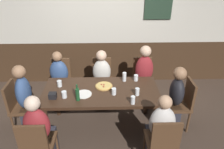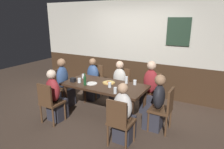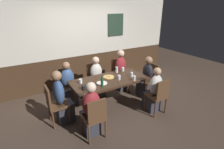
{
  "view_description": "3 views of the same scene",
  "coord_description": "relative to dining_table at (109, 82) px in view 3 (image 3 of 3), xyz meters",
  "views": [
    {
      "loc": [
        0.1,
        -2.83,
        2.55
      ],
      "look_at": [
        0.18,
        0.08,
        0.98
      ],
      "focal_mm": 34.05,
      "sensor_mm": 36.0,
      "label": 1
    },
    {
      "loc": [
        2.13,
        -3.48,
        2.14
      ],
      "look_at": [
        0.19,
        -0.0,
        0.99
      ],
      "focal_mm": 31.78,
      "sensor_mm": 36.0,
      "label": 2
    },
    {
      "loc": [
        -1.89,
        -3.27,
        2.38
      ],
      "look_at": [
        0.1,
        0.05,
        0.83
      ],
      "focal_mm": 27.61,
      "sensor_mm": 36.0,
      "label": 3
    }
  ],
  "objects": [
    {
      "name": "beer_glass_tall",
      "position": [
        -0.54,
        -0.18,
        0.12
      ],
      "size": [
        0.08,
        0.08,
        0.1
      ],
      "color": "silver",
      "rests_on": "dining_table"
    },
    {
      "name": "chair_right_far",
      "position": [
        0.8,
        0.85,
        -0.16
      ],
      "size": [
        0.4,
        0.4,
        0.88
      ],
      "color": "#513521",
      "rests_on": "ground_plane"
    },
    {
      "name": "pint_glass_stout",
      "position": [
        0.39,
        0.29,
        0.15
      ],
      "size": [
        0.06,
        0.06,
        0.16
      ],
      "color": "silver",
      "rests_on": "dining_table"
    },
    {
      "name": "ground_plane",
      "position": [
        0.0,
        0.0,
        -0.66
      ],
      "size": [
        12.0,
        12.0,
        0.0
      ],
      "primitive_type": "plane",
      "color": "#423328"
    },
    {
      "name": "chair_head_east",
      "position": [
        1.33,
        0.0,
        -0.16
      ],
      "size": [
        0.4,
        0.4,
        0.88
      ],
      "color": "#513521",
      "rests_on": "ground_plane"
    },
    {
      "name": "tumbler_short",
      "position": [
        -0.67,
        0.15,
        0.12
      ],
      "size": [
        0.08,
        0.08,
        0.1
      ],
      "color": "silver",
      "rests_on": "dining_table"
    },
    {
      "name": "person_right_near",
      "position": [
        0.8,
        -0.68,
        -0.2
      ],
      "size": [
        0.34,
        0.37,
        1.11
      ],
      "color": "#2D2D38",
      "rests_on": "ground_plane"
    },
    {
      "name": "chair_head_west",
      "position": [
        -1.33,
        0.0,
        -0.16
      ],
      "size": [
        0.4,
        0.4,
        0.88
      ],
      "color": "#513521",
      "rests_on": "ground_plane"
    },
    {
      "name": "pizza",
      "position": [
        0.05,
        0.12,
        0.09
      ],
      "size": [
        0.28,
        0.28,
        0.03
      ],
      "color": "tan",
      "rests_on": "dining_table"
    },
    {
      "name": "person_right_far",
      "position": [
        0.8,
        0.69,
        -0.15
      ],
      "size": [
        0.34,
        0.37,
        1.2
      ],
      "color": "#2D2D38",
      "rests_on": "ground_plane"
    },
    {
      "name": "chair_right_near",
      "position": [
        0.8,
        -0.85,
        -0.16
      ],
      "size": [
        0.4,
        0.4,
        0.88
      ],
      "color": "#513521",
      "rests_on": "ground_plane"
    },
    {
      "name": "condiment_caddy",
      "position": [
        -0.71,
        -0.19,
        0.12
      ],
      "size": [
        0.11,
        0.09,
        0.09
      ],
      "primitive_type": "cube",
      "color": "black",
      "rests_on": "dining_table"
    },
    {
      "name": "pint_glass_pale",
      "position": [
        0.55,
        -0.14,
        0.13
      ],
      "size": [
        0.06,
        0.06,
        0.12
      ],
      "color": "silver",
      "rests_on": "dining_table"
    },
    {
      "name": "highball_clear",
      "position": [
        0.59,
        0.3,
        0.12
      ],
      "size": [
        0.07,
        0.07,
        0.1
      ],
      "color": "silver",
      "rests_on": "dining_table"
    },
    {
      "name": "dining_table",
      "position": [
        0.0,
        0.0,
        0.0
      ],
      "size": [
        1.83,
        0.86,
        0.74
      ],
      "color": "#382316",
      "rests_on": "ground_plane"
    },
    {
      "name": "person_head_east",
      "position": [
        1.17,
        0.0,
        -0.18
      ],
      "size": [
        0.37,
        0.34,
        1.13
      ],
      "color": "#2D2D38",
      "rests_on": "ground_plane"
    },
    {
      "name": "pint_glass_amber",
      "position": [
        0.2,
        -0.11,
        0.13
      ],
      "size": [
        0.07,
        0.07,
        0.1
      ],
      "color": "silver",
      "rests_on": "dining_table"
    },
    {
      "name": "person_head_west",
      "position": [
        -1.17,
        0.0,
        -0.15
      ],
      "size": [
        0.37,
        0.34,
        1.19
      ],
      "color": "#2D2D38",
      "rests_on": "ground_plane"
    },
    {
      "name": "plate_white_large",
      "position": [
        -0.26,
        -0.11,
        0.09
      ],
      "size": [
        0.25,
        0.25,
        0.01
      ],
      "primitive_type": "cylinder",
      "color": "white",
      "rests_on": "dining_table"
    },
    {
      "name": "wall_back",
      "position": [
        0.01,
        1.65,
        0.64
      ],
      "size": [
        6.4,
        0.13,
        2.6
      ],
      "color": "#3D2819",
      "rests_on": "ground_plane"
    },
    {
      "name": "chair_left_near",
      "position": [
        -0.8,
        -0.85,
        -0.16
      ],
      "size": [
        0.4,
        0.4,
        0.88
      ],
      "color": "#513521",
      "rests_on": "ground_plane"
    },
    {
      "name": "chair_left_far",
      "position": [
        -0.8,
        0.85,
        -0.16
      ],
      "size": [
        0.4,
        0.4,
        0.88
      ],
      "color": "#513521",
      "rests_on": "ground_plane"
    },
    {
      "name": "person_left_far",
      "position": [
        -0.8,
        0.68,
        -0.2
      ],
      "size": [
        0.34,
        0.37,
        1.11
      ],
      "color": "#2D2D38",
      "rests_on": "ground_plane"
    },
    {
      "name": "beer_bottle_green",
      "position": [
        -0.33,
        -0.25,
        0.18
      ],
      "size": [
        0.06,
        0.06,
        0.26
      ],
      "color": "#194723",
      "rests_on": "dining_table"
    },
    {
      "name": "chair_mid_far",
      "position": [
        0.0,
        0.85,
        -0.16
      ],
      "size": [
        0.4,
        0.4,
        0.88
      ],
      "color": "#513521",
      "rests_on": "ground_plane"
    },
    {
      "name": "person_left_near",
      "position": [
        -0.8,
        -0.68,
        -0.18
      ],
      "size": [
        0.34,
        0.37,
        1.13
      ],
      "color": "#2D2D38",
      "rests_on": "ground_plane"
    },
    {
      "name": "beer_glass_half",
      "position": [
        0.46,
        -0.36,
        0.14
      ],
      "size": [
        0.06,
        0.06,
        0.12
      ],
      "color": "silver",
      "rests_on": "dining_table"
    },
    {
      "name": "person_mid_far",
      "position": [
        -0.0,
        0.68,
        -0.19
      ],
      "size": [
        0.34,
        0.37,
        1.12
      ],
      "color": "#2D2D38",
      "rests_on": "ground_plane"
    }
  ]
}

